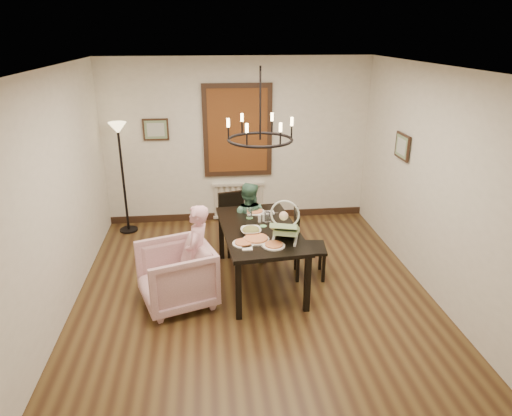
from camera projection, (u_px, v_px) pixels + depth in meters
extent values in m
cube|color=brown|center=(253.00, 291.00, 5.95)|extent=(4.50, 5.00, 0.01)
cube|color=white|center=(253.00, 67.00, 4.93)|extent=(4.50, 5.00, 0.01)
cube|color=silver|center=(238.00, 142.00, 7.76)|extent=(4.50, 0.01, 2.80)
cube|color=silver|center=(58.00, 197.00, 5.21)|extent=(0.01, 5.00, 2.80)
cube|color=silver|center=(433.00, 183.00, 5.67)|extent=(0.01, 5.00, 2.80)
cube|color=black|center=(260.00, 230.00, 5.90)|extent=(1.09, 1.76, 0.05)
cube|color=black|center=(238.00, 291.00, 5.25)|extent=(0.07, 0.07, 0.74)
cube|color=black|center=(221.00, 235.00, 6.68)|extent=(0.07, 0.07, 0.74)
cube|color=black|center=(307.00, 284.00, 5.41)|extent=(0.07, 0.07, 0.74)
cube|color=black|center=(276.00, 231.00, 6.83)|extent=(0.07, 0.07, 0.74)
imported|color=beige|center=(176.00, 275.00, 5.56)|extent=(1.08, 1.06, 0.78)
imported|color=#ECA7B4|center=(198.00, 262.00, 5.58)|extent=(0.35, 0.44, 1.05)
imported|color=#426E57|center=(248.00, 228.00, 6.63)|extent=(0.57, 0.50, 0.98)
imported|color=white|center=(251.00, 231.00, 5.72)|extent=(0.31, 0.31, 0.08)
cylinder|color=tan|center=(256.00, 239.00, 5.54)|extent=(0.32, 0.32, 0.04)
cylinder|color=silver|center=(271.00, 218.00, 6.06)|extent=(0.06, 0.06, 0.12)
cube|color=brown|center=(238.00, 131.00, 7.65)|extent=(1.00, 0.03, 1.40)
cube|color=black|center=(156.00, 130.00, 7.50)|extent=(0.42, 0.03, 0.36)
cube|color=black|center=(402.00, 146.00, 6.41)|extent=(0.03, 0.42, 0.36)
torus|color=black|center=(260.00, 140.00, 5.47)|extent=(0.80, 0.80, 0.04)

